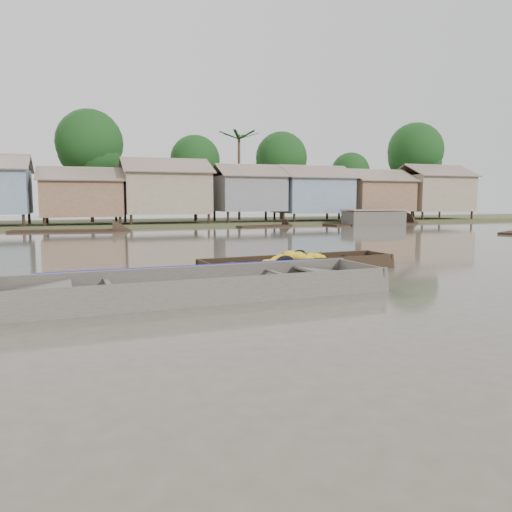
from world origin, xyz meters
name	(u,v)px	position (x,y,z in m)	size (l,w,h in m)	color
ground	(274,291)	(0.00, 0.00, 0.00)	(120.00, 120.00, 0.00)	#514B3E
riverbank	(167,188)	(3.03, 31.86, 3.07)	(120.00, 12.47, 10.22)	#384723
banana_boat	(296,265)	(1.87, 2.87, 0.17)	(6.19, 1.95, 0.84)	black
viewer_boat	(203,292)	(-1.69, 0.04, 0.08)	(8.56, 2.56, 0.68)	#443E3A
distant_boats	(319,224)	(13.52, 24.11, 0.22)	(46.77, 15.38, 1.38)	black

